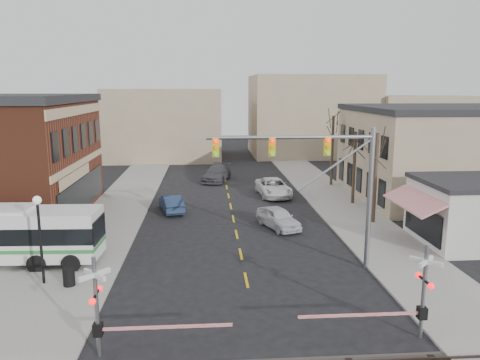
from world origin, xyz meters
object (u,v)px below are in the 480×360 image
Objects in this scene: car_d at (217,173)px; street_lamp at (39,222)px; traffic_signal_mast at (325,170)px; pedestrian_near at (68,248)px; car_a at (278,218)px; rr_crossing_west at (108,308)px; car_c at (273,187)px; car_b at (171,203)px; pedestrian_far at (69,241)px; trash_bin at (69,277)px; rr_crossing_east at (413,293)px.

street_lamp is at bearing -93.93° from car_d.
traffic_signal_mast reaches higher than pedestrian_near.
car_a is 14.71m from pedestrian_near.
traffic_signal_mast is 13.48m from rr_crossing_west.
car_c is 22.20m from pedestrian_near.
car_b is 13.55m from car_d.
traffic_signal_mast is 5.36× the size of pedestrian_far.
street_lamp reaches higher than car_c.
car_c is at bearing 56.21° from trash_bin.
street_lamp is 4.95m from pedestrian_far.
car_b reaches higher than trash_bin.
car_d reaches higher than trash_bin.
car_c reaches higher than trash_bin.
pedestrian_near is (-9.04, -24.74, 0.23)m from car_d.
pedestrian_near is at bearing -99.19° from pedestrian_far.
pedestrian_near is at bearing 78.00° from street_lamp.
trash_bin is at bearing 60.72° from car_b.
rr_crossing_east is at bearing 104.50° from car_b.
rr_crossing_east is 1.29× the size of car_b.
pedestrian_far reaches higher than car_b.
car_c is at bearing 69.23° from rr_crossing_west.
trash_bin is at bearing -99.42° from pedestrian_far.
rr_crossing_west reaches higher than car_d.
pedestrian_far reaches higher than car_c.
traffic_signal_mast is 1.59× the size of car_d.
traffic_signal_mast is 19.15m from car_c.
car_b is (-8.15, 5.20, -0.04)m from car_a.
rr_crossing_west is at bearing -171.63° from pedestrian_near.
street_lamp is 0.79× the size of car_c.
car_a is at bearing 98.69° from traffic_signal_mast.
rr_crossing_west is 1.26× the size of car_a.
street_lamp is 0.81× the size of car_d.
rr_crossing_west is 18.48m from car_a.
car_d is 3.03× the size of pedestrian_near.
car_b is at bearing 87.88° from rr_crossing_west.
rr_crossing_east is at bearing -62.67° from car_d.
car_c is at bearing 52.96° from street_lamp.
traffic_signal_mast is 15.18m from pedestrian_near.
car_d is (9.60, 27.38, -2.58)m from street_lamp.
pedestrian_near reaches higher than car_d.
pedestrian_near is at bearing -134.12° from car_c.
car_b is (4.15, 14.85, 0.14)m from trash_bin.
car_a is 2.61× the size of pedestrian_far.
car_c is at bearing 94.23° from rr_crossing_east.
trash_bin is 24.13m from car_c.
rr_crossing_west is 28.40m from car_c.
rr_crossing_east is 19.87m from pedestrian_far.
traffic_signal_mast is 15.16m from street_lamp.
pedestrian_far is (-9.51, -23.08, 0.14)m from car_d.
car_c is (1.12, 10.40, 0.06)m from car_a.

